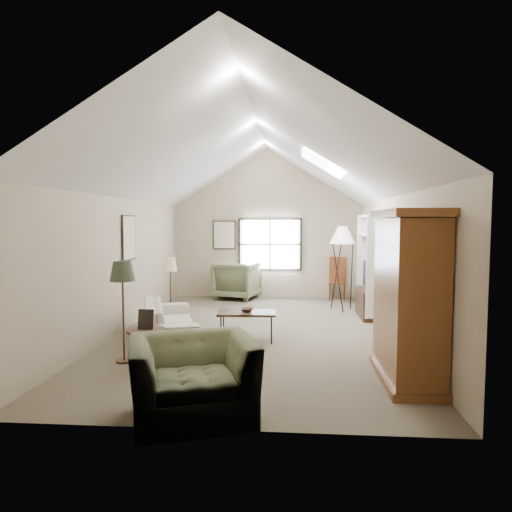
# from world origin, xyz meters

# --- Properties ---
(room_shell) EXTENTS (5.01, 8.01, 4.00)m
(room_shell) POSITION_xyz_m (0.00, 0.00, 3.21)
(room_shell) COLOR #695F4B
(room_shell) RESTS_ON ground
(window) EXTENTS (1.72, 0.08, 1.42)m
(window) POSITION_xyz_m (0.10, 3.96, 1.45)
(window) COLOR black
(window) RESTS_ON room_shell
(skylight) EXTENTS (0.80, 1.20, 0.52)m
(skylight) POSITION_xyz_m (1.30, 0.90, 3.22)
(skylight) COLOR white
(skylight) RESTS_ON room_shell
(wall_art) EXTENTS (1.97, 3.71, 0.88)m
(wall_art) POSITION_xyz_m (-1.88, 1.94, 1.73)
(wall_art) COLOR black
(wall_art) RESTS_ON room_shell
(armoire) EXTENTS (0.60, 1.50, 2.20)m
(armoire) POSITION_xyz_m (2.18, -2.40, 1.10)
(armoire) COLOR brown
(armoire) RESTS_ON ground
(tv_alcove) EXTENTS (0.32, 1.30, 2.10)m
(tv_alcove) POSITION_xyz_m (2.34, 1.60, 1.15)
(tv_alcove) COLOR white
(tv_alcove) RESTS_ON ground
(media_console) EXTENTS (0.34, 1.18, 0.60)m
(media_console) POSITION_xyz_m (2.32, 1.60, 0.30)
(media_console) COLOR #382316
(media_console) RESTS_ON ground
(tv_panel) EXTENTS (0.05, 0.90, 0.55)m
(tv_panel) POSITION_xyz_m (2.32, 1.60, 0.92)
(tv_panel) COLOR black
(tv_panel) RESTS_ON media_console
(sofa) EXTENTS (1.48, 2.34, 0.64)m
(sofa) POSITION_xyz_m (-1.46, -0.53, 0.32)
(sofa) COLOR beige
(sofa) RESTS_ON ground
(armchair_near) EXTENTS (1.57, 1.47, 0.83)m
(armchair_near) POSITION_xyz_m (-0.35, -3.70, 0.41)
(armchair_near) COLOR #62694A
(armchair_near) RESTS_ON ground
(armchair_far) EXTENTS (1.32, 1.34, 0.99)m
(armchair_far) POSITION_xyz_m (-0.76, 3.70, 0.50)
(armchair_far) COLOR #626748
(armchair_far) RESTS_ON ground
(coffee_table) EXTENTS (1.02, 0.59, 0.51)m
(coffee_table) POSITION_xyz_m (-0.08, -0.59, 0.25)
(coffee_table) COLOR #332415
(coffee_table) RESTS_ON ground
(bowl) EXTENTS (0.25, 0.25, 0.06)m
(bowl) POSITION_xyz_m (-0.08, -0.59, 0.54)
(bowl) COLOR #3B2318
(bowl) RESTS_ON coffee_table
(side_table) EXTENTS (0.69, 0.69, 0.55)m
(side_table) POSITION_xyz_m (-1.36, -2.13, 0.27)
(side_table) COLOR #3E2119
(side_table) RESTS_ON ground
(side_chair) EXTENTS (0.49, 0.49, 1.13)m
(side_chair) POSITION_xyz_m (1.89, 3.70, 0.56)
(side_chair) COLOR maroon
(side_chair) RESTS_ON ground
(tripod_lamp) EXTENTS (0.66, 0.66, 1.99)m
(tripod_lamp) POSITION_xyz_m (1.84, 2.24, 1.00)
(tripod_lamp) COLOR silver
(tripod_lamp) RESTS_ON ground
(dark_lamp) EXTENTS (0.46, 0.46, 1.52)m
(dark_lamp) POSITION_xyz_m (-1.76, -1.93, 0.76)
(dark_lamp) COLOR #252C1F
(dark_lamp) RESTS_ON ground
(tan_lamp) EXTENTS (0.34, 0.34, 1.36)m
(tan_lamp) POSITION_xyz_m (-1.76, 0.67, 0.68)
(tan_lamp) COLOR tan
(tan_lamp) RESTS_ON ground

